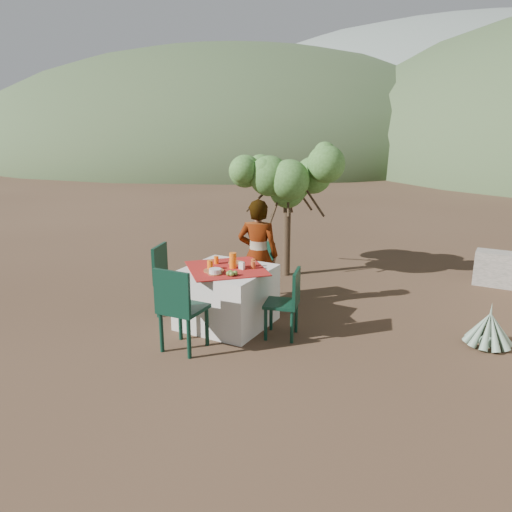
{
  "coord_description": "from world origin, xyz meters",
  "views": [
    {
      "loc": [
        2.92,
        -5.14,
        2.54
      ],
      "look_at": [
        -0.1,
        0.37,
        0.85
      ],
      "focal_mm": 35.0,
      "sensor_mm": 36.0,
      "label": 1
    }
  ],
  "objects_px": {
    "chair_near": "(179,306)",
    "chair_left": "(169,276)",
    "juice_pitcher": "(233,260)",
    "chair_right": "(287,300)",
    "agave": "(489,330)",
    "chair_far": "(259,269)",
    "person": "(258,255)",
    "table": "(227,296)",
    "shrub_tree": "(292,185)"
  },
  "relations": [
    {
      "from": "table",
      "to": "juice_pitcher",
      "type": "height_order",
      "value": "juice_pitcher"
    },
    {
      "from": "chair_near",
      "to": "chair_left",
      "type": "bearing_deg",
      "value": -48.62
    },
    {
      "from": "chair_right",
      "to": "agave",
      "type": "relative_size",
      "value": 1.44
    },
    {
      "from": "chair_right",
      "to": "juice_pitcher",
      "type": "bearing_deg",
      "value": -106.75
    },
    {
      "from": "chair_left",
      "to": "chair_right",
      "type": "distance_m",
      "value": 1.75
    },
    {
      "from": "chair_near",
      "to": "shrub_tree",
      "type": "height_order",
      "value": "shrub_tree"
    },
    {
      "from": "juice_pitcher",
      "to": "chair_right",
      "type": "bearing_deg",
      "value": -1.45
    },
    {
      "from": "table",
      "to": "chair_left",
      "type": "relative_size",
      "value": 1.37
    },
    {
      "from": "table",
      "to": "juice_pitcher",
      "type": "distance_m",
      "value": 0.49
    },
    {
      "from": "chair_near",
      "to": "chair_right",
      "type": "distance_m",
      "value": 1.31
    },
    {
      "from": "chair_near",
      "to": "chair_left",
      "type": "relative_size",
      "value": 1.05
    },
    {
      "from": "shrub_tree",
      "to": "agave",
      "type": "distance_m",
      "value": 3.78
    },
    {
      "from": "shrub_tree",
      "to": "juice_pitcher",
      "type": "height_order",
      "value": "shrub_tree"
    },
    {
      "from": "chair_right",
      "to": "person",
      "type": "relative_size",
      "value": 0.55
    },
    {
      "from": "agave",
      "to": "chair_left",
      "type": "bearing_deg",
      "value": -166.11
    },
    {
      "from": "shrub_tree",
      "to": "table",
      "type": "bearing_deg",
      "value": -85.28
    },
    {
      "from": "chair_far",
      "to": "person",
      "type": "relative_size",
      "value": 0.57
    },
    {
      "from": "chair_far",
      "to": "chair_left",
      "type": "xyz_separation_m",
      "value": [
        -0.84,
        -1.01,
        0.04
      ]
    },
    {
      "from": "table",
      "to": "chair_near",
      "type": "relative_size",
      "value": 1.31
    },
    {
      "from": "chair_right",
      "to": "juice_pitcher",
      "type": "distance_m",
      "value": 0.87
    },
    {
      "from": "table",
      "to": "agave",
      "type": "height_order",
      "value": "table"
    },
    {
      "from": "chair_left",
      "to": "juice_pitcher",
      "type": "relative_size",
      "value": 4.81
    },
    {
      "from": "table",
      "to": "chair_far",
      "type": "relative_size",
      "value": 1.47
    },
    {
      "from": "person",
      "to": "chair_near",
      "type": "bearing_deg",
      "value": 70.23
    },
    {
      "from": "chair_far",
      "to": "chair_near",
      "type": "height_order",
      "value": "chair_near"
    },
    {
      "from": "chair_left",
      "to": "juice_pitcher",
      "type": "bearing_deg",
      "value": -101.79
    },
    {
      "from": "chair_far",
      "to": "agave",
      "type": "height_order",
      "value": "chair_far"
    },
    {
      "from": "chair_left",
      "to": "person",
      "type": "height_order",
      "value": "person"
    },
    {
      "from": "table",
      "to": "chair_right",
      "type": "bearing_deg",
      "value": 1.1
    },
    {
      "from": "shrub_tree",
      "to": "juice_pitcher",
      "type": "relative_size",
      "value": 9.84
    },
    {
      "from": "chair_far",
      "to": "chair_left",
      "type": "distance_m",
      "value": 1.31
    },
    {
      "from": "juice_pitcher",
      "to": "person",
      "type": "bearing_deg",
      "value": 90.76
    },
    {
      "from": "table",
      "to": "chair_right",
      "type": "relative_size",
      "value": 1.53
    },
    {
      "from": "chair_near",
      "to": "chair_left",
      "type": "xyz_separation_m",
      "value": [
        -0.85,
        0.89,
        -0.02
      ]
    },
    {
      "from": "juice_pitcher",
      "to": "table",
      "type": "bearing_deg",
      "value": -154.86
    },
    {
      "from": "shrub_tree",
      "to": "agave",
      "type": "xyz_separation_m",
      "value": [
        3.22,
        -1.45,
        -1.34
      ]
    },
    {
      "from": "chair_right",
      "to": "table",
      "type": "bearing_deg",
      "value": -104.2
    },
    {
      "from": "person",
      "to": "juice_pitcher",
      "type": "bearing_deg",
      "value": 74.85
    },
    {
      "from": "chair_right",
      "to": "person",
      "type": "xyz_separation_m",
      "value": [
        -0.78,
        0.7,
        0.3
      ]
    },
    {
      "from": "chair_right",
      "to": "agave",
      "type": "height_order",
      "value": "chair_right"
    },
    {
      "from": "chair_near",
      "to": "person",
      "type": "relative_size",
      "value": 0.64
    },
    {
      "from": "person",
      "to": "shrub_tree",
      "type": "bearing_deg",
      "value": -96.92
    },
    {
      "from": "chair_left",
      "to": "shrub_tree",
      "type": "relative_size",
      "value": 0.49
    },
    {
      "from": "juice_pitcher",
      "to": "shrub_tree",
      "type": "bearing_deg",
      "value": 96.63
    },
    {
      "from": "chair_near",
      "to": "agave",
      "type": "relative_size",
      "value": 1.69
    },
    {
      "from": "person",
      "to": "agave",
      "type": "xyz_separation_m",
      "value": [
        2.96,
        0.22,
        -0.57
      ]
    },
    {
      "from": "table",
      "to": "chair_far",
      "type": "bearing_deg",
      "value": 93.67
    },
    {
      "from": "chair_near",
      "to": "juice_pitcher",
      "type": "xyz_separation_m",
      "value": [
        0.12,
        0.97,
        0.31
      ]
    },
    {
      "from": "table",
      "to": "chair_far",
      "type": "distance_m",
      "value": 0.98
    },
    {
      "from": "chair_right",
      "to": "agave",
      "type": "bearing_deg",
      "value": 97.49
    }
  ]
}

